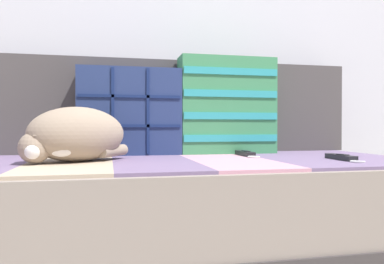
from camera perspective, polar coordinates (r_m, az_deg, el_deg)
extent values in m
cube|color=#3D3838|center=(1.48, -0.71, -17.35)|extent=(1.76, 0.89, 0.19)
cube|color=gray|center=(1.43, -0.71, -9.14)|extent=(1.73, 0.88, 0.23)
cube|color=tan|center=(1.37, -17.84, -4.42)|extent=(0.28, 0.79, 0.01)
cube|color=slate|center=(1.37, -6.23, -4.38)|extent=(0.28, 0.79, 0.01)
cube|color=#C6899E|center=(1.43, 4.88, -4.17)|extent=(0.28, 0.79, 0.01)
cube|color=slate|center=(1.53, 14.80, -3.85)|extent=(0.28, 0.79, 0.01)
cube|color=slate|center=(1.68, 23.22, -3.49)|extent=(0.28, 0.79, 0.01)
cube|color=#474242|center=(1.78, -3.22, 3.81)|extent=(1.73, 0.14, 0.42)
cube|color=navy|center=(1.61, -9.48, 3.07)|extent=(0.43, 0.13, 0.37)
cube|color=navy|center=(1.54, -9.34, 0.93)|extent=(0.41, 0.01, 0.01)
cube|color=navy|center=(1.54, -11.98, 3.17)|extent=(0.01, 0.01, 0.35)
cube|color=navy|center=(1.55, -9.35, 5.40)|extent=(0.41, 0.01, 0.01)
cube|color=navy|center=(1.55, -6.71, 3.17)|extent=(0.01, 0.01, 0.35)
cube|color=#3D8956|center=(1.69, 5.32, 4.03)|extent=(0.43, 0.13, 0.43)
cube|color=teal|center=(1.62, 6.05, -0.93)|extent=(0.42, 0.01, 0.03)
cube|color=teal|center=(1.62, 6.06, 2.46)|extent=(0.42, 0.01, 0.03)
cube|color=teal|center=(1.63, 6.06, 5.85)|extent=(0.42, 0.01, 0.03)
cube|color=teal|center=(1.64, 6.07, 9.20)|extent=(0.42, 0.01, 0.03)
ellipsoid|color=gray|center=(1.33, -17.01, -0.32)|extent=(0.40, 0.35, 0.19)
sphere|color=gray|center=(1.28, -22.84, -2.22)|extent=(0.10, 0.10, 0.10)
sphere|color=white|center=(1.25, -23.07, -2.63)|extent=(0.06, 0.06, 0.06)
ellipsoid|color=white|center=(1.25, -19.29, -1.68)|extent=(0.10, 0.05, 0.08)
cylinder|color=gray|center=(1.37, -11.98, -2.82)|extent=(0.11, 0.15, 0.04)
cone|color=gray|center=(1.25, -22.42, 0.31)|extent=(0.04, 0.04, 0.04)
cone|color=gray|center=(1.30, -23.28, 0.32)|extent=(0.04, 0.04, 0.04)
cube|color=black|center=(1.56, 8.07, -3.24)|extent=(0.04, 0.15, 0.02)
cube|color=black|center=(1.55, 8.21, -2.88)|extent=(0.02, 0.05, 0.00)
cube|color=black|center=(1.63, 7.20, -3.07)|extent=(0.03, 0.01, 0.02)
torus|color=silver|center=(1.47, 9.37, -3.75)|extent=(0.05, 0.05, 0.01)
cube|color=black|center=(1.45, 21.71, -3.59)|extent=(0.04, 0.16, 0.02)
cube|color=black|center=(1.44, 21.96, -3.20)|extent=(0.02, 0.06, 0.00)
cube|color=black|center=(1.51, 20.24, -3.40)|extent=(0.03, 0.01, 0.02)
torus|color=silver|center=(1.37, 23.92, -4.13)|extent=(0.05, 0.05, 0.01)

